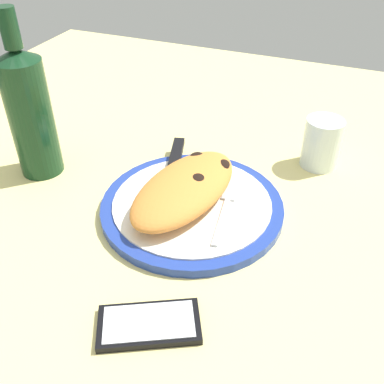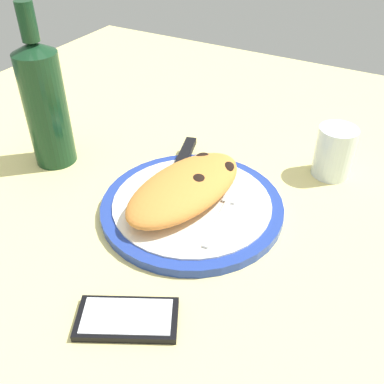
% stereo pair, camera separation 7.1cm
% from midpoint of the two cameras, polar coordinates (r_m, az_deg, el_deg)
% --- Properties ---
extents(ground_plane, '(1.50, 1.50, 0.03)m').
position_cam_midpoint_polar(ground_plane, '(0.75, 2.74, -3.39)').
color(ground_plane, '#E5D684').
extents(plate, '(0.30, 0.30, 0.02)m').
position_cam_midpoint_polar(plate, '(0.73, 2.79, -1.96)').
color(plate, '#233D99').
rests_on(plate, ground_plane).
extents(calzone, '(0.26, 0.16, 0.05)m').
position_cam_midpoint_polar(calzone, '(0.71, 1.86, 0.35)').
color(calzone, orange).
rests_on(calzone, plate).
extents(fork, '(0.15, 0.04, 0.00)m').
position_cam_midpoint_polar(fork, '(0.71, 7.03, -2.42)').
color(fork, silver).
rests_on(fork, plate).
extents(knife, '(0.23, 0.08, 0.01)m').
position_cam_midpoint_polar(knife, '(0.81, 1.17, 3.71)').
color(knife, silver).
rests_on(knife, plate).
extents(smartphone, '(0.12, 0.14, 0.01)m').
position_cam_midpoint_polar(smartphone, '(0.58, -4.74, -16.09)').
color(smartphone, black).
rests_on(smartphone, ground_plane).
extents(water_glass, '(0.07, 0.07, 0.09)m').
position_cam_midpoint_polar(water_glass, '(0.85, 20.09, 4.47)').
color(water_glass, silver).
rests_on(water_glass, ground_plane).
extents(wine_bottle, '(0.08, 0.08, 0.29)m').
position_cam_midpoint_polar(wine_bottle, '(0.83, -16.07, 10.91)').
color(wine_bottle, '#14381E').
rests_on(wine_bottle, ground_plane).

